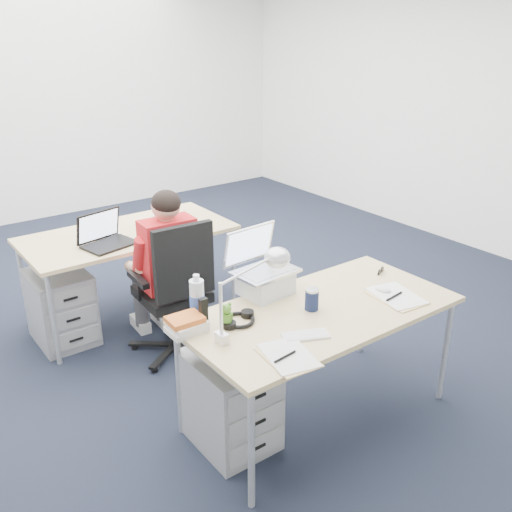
{
  "coord_description": "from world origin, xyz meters",
  "views": [
    {
      "loc": [
        -2.28,
        -3.46,
        2.25
      ],
      "look_at": [
        -0.26,
        -0.73,
        0.85
      ],
      "focal_mm": 40.0,
      "sensor_mm": 36.0,
      "label": 1
    }
  ],
  "objects_px": {
    "water_bottle": "(197,297)",
    "drawer_pedestal_near": "(230,400)",
    "office_chair": "(175,316)",
    "headphones": "(239,319)",
    "bear_figurine": "(227,315)",
    "desk_near": "(321,316)",
    "dark_laptop": "(108,229)",
    "far_cup": "(157,219)",
    "silver_laptop": "(266,264)",
    "seated_person": "(162,268)",
    "cordless_phone": "(203,312)",
    "book_stack": "(186,324)",
    "desk_far": "(128,238)",
    "wireless_keyboard": "(306,335)",
    "desk_lamp": "(243,295)",
    "computer_mouse": "(383,289)",
    "can_koozie": "(312,299)",
    "drawer_pedestal_far": "(61,307)",
    "sunglasses": "(381,271)"
  },
  "relations": [
    {
      "from": "water_bottle",
      "to": "drawer_pedestal_near",
      "type": "bearing_deg",
      "value": -72.07
    },
    {
      "from": "office_chair",
      "to": "headphones",
      "type": "distance_m",
      "value": 1.09
    },
    {
      "from": "drawer_pedestal_near",
      "to": "bear_figurine",
      "type": "distance_m",
      "value": 0.53
    },
    {
      "from": "desk_near",
      "to": "dark_laptop",
      "type": "xyz_separation_m",
      "value": [
        -0.57,
        1.65,
        0.18
      ]
    },
    {
      "from": "far_cup",
      "to": "silver_laptop",
      "type": "bearing_deg",
      "value": -92.38
    },
    {
      "from": "seated_person",
      "to": "cordless_phone",
      "type": "height_order",
      "value": "seated_person"
    },
    {
      "from": "book_stack",
      "to": "desk_far",
      "type": "bearing_deg",
      "value": 75.78
    },
    {
      "from": "desk_far",
      "to": "water_bottle",
      "type": "relative_size",
      "value": 6.09
    },
    {
      "from": "wireless_keyboard",
      "to": "book_stack",
      "type": "relative_size",
      "value": 1.24
    },
    {
      "from": "bear_figurine",
      "to": "water_bottle",
      "type": "bearing_deg",
      "value": 103.56
    },
    {
      "from": "desk_lamp",
      "to": "bear_figurine",
      "type": "bearing_deg",
      "value": 98.21
    },
    {
      "from": "silver_laptop",
      "to": "water_bottle",
      "type": "relative_size",
      "value": 1.48
    },
    {
      "from": "cordless_phone",
      "to": "dark_laptop",
      "type": "xyz_separation_m",
      "value": [
        0.07,
        1.42,
        0.05
      ]
    },
    {
      "from": "desk_far",
      "to": "silver_laptop",
      "type": "distance_m",
      "value": 1.53
    },
    {
      "from": "seated_person",
      "to": "book_stack",
      "type": "bearing_deg",
      "value": -107.86
    },
    {
      "from": "computer_mouse",
      "to": "can_koozie",
      "type": "xyz_separation_m",
      "value": [
        -0.5,
        0.09,
        0.05
      ]
    },
    {
      "from": "desk_near",
      "to": "can_koozie",
      "type": "bearing_deg",
      "value": 148.89
    },
    {
      "from": "drawer_pedestal_far",
      "to": "wireless_keyboard",
      "type": "height_order",
      "value": "wireless_keyboard"
    },
    {
      "from": "water_bottle",
      "to": "bear_figurine",
      "type": "relative_size",
      "value": 1.84
    },
    {
      "from": "office_chair",
      "to": "dark_laptop",
      "type": "height_order",
      "value": "office_chair"
    },
    {
      "from": "wireless_keyboard",
      "to": "can_koozie",
      "type": "relative_size",
      "value": 1.9
    },
    {
      "from": "silver_laptop",
      "to": "far_cup",
      "type": "height_order",
      "value": "silver_laptop"
    },
    {
      "from": "office_chair",
      "to": "bear_figurine",
      "type": "relative_size",
      "value": 7.28
    },
    {
      "from": "water_bottle",
      "to": "headphones",
      "type": "bearing_deg",
      "value": -47.96
    },
    {
      "from": "headphones",
      "to": "desk_lamp",
      "type": "distance_m",
      "value": 0.25
    },
    {
      "from": "seated_person",
      "to": "drawer_pedestal_near",
      "type": "height_order",
      "value": "seated_person"
    },
    {
      "from": "desk_near",
      "to": "water_bottle",
      "type": "xyz_separation_m",
      "value": [
        -0.62,
        0.33,
        0.18
      ]
    },
    {
      "from": "headphones",
      "to": "book_stack",
      "type": "xyz_separation_m",
      "value": [
        -0.28,
        0.08,
        0.03
      ]
    },
    {
      "from": "wireless_keyboard",
      "to": "sunglasses",
      "type": "relative_size",
      "value": 2.41
    },
    {
      "from": "computer_mouse",
      "to": "book_stack",
      "type": "xyz_separation_m",
      "value": [
        -1.2,
        0.29,
        0.03
      ]
    },
    {
      "from": "drawer_pedestal_near",
      "to": "book_stack",
      "type": "bearing_deg",
      "value": 150.12
    },
    {
      "from": "cordless_phone",
      "to": "computer_mouse",
      "type": "bearing_deg",
      "value": -15.88
    },
    {
      "from": "cordless_phone",
      "to": "seated_person",
      "type": "bearing_deg",
      "value": 72.89
    },
    {
      "from": "desk_far",
      "to": "water_bottle",
      "type": "distance_m",
      "value": 1.56
    },
    {
      "from": "desk_far",
      "to": "desk_lamp",
      "type": "xyz_separation_m",
      "value": [
        -0.18,
        -1.82,
        0.28
      ]
    },
    {
      "from": "wireless_keyboard",
      "to": "sunglasses",
      "type": "distance_m",
      "value": 0.98
    },
    {
      "from": "can_koozie",
      "to": "water_bottle",
      "type": "xyz_separation_m",
      "value": [
        -0.58,
        0.3,
        0.07
      ]
    },
    {
      "from": "drawer_pedestal_far",
      "to": "bear_figurine",
      "type": "distance_m",
      "value": 1.79
    },
    {
      "from": "book_stack",
      "to": "cordless_phone",
      "type": "distance_m",
      "value": 0.11
    },
    {
      "from": "sunglasses",
      "to": "far_cup",
      "type": "bearing_deg",
      "value": 90.18
    },
    {
      "from": "water_bottle",
      "to": "dark_laptop",
      "type": "xyz_separation_m",
      "value": [
        0.05,
        1.33,
        -0.0
      ]
    },
    {
      "from": "office_chair",
      "to": "seated_person",
      "type": "height_order",
      "value": "seated_person"
    },
    {
      "from": "seated_person",
      "to": "wireless_keyboard",
      "type": "bearing_deg",
      "value": -84.43
    },
    {
      "from": "seated_person",
      "to": "water_bottle",
      "type": "relative_size",
      "value": 4.61
    },
    {
      "from": "office_chair",
      "to": "book_stack",
      "type": "relative_size",
      "value": 5.26
    },
    {
      "from": "headphones",
      "to": "can_koozie",
      "type": "distance_m",
      "value": 0.44
    },
    {
      "from": "desk_far",
      "to": "can_koozie",
      "type": "bearing_deg",
      "value": -80.92
    },
    {
      "from": "drawer_pedestal_near",
      "to": "dark_laptop",
      "type": "xyz_separation_m",
      "value": [
        -0.01,
        1.53,
        0.59
      ]
    },
    {
      "from": "far_cup",
      "to": "water_bottle",
      "type": "bearing_deg",
      "value": -109.68
    },
    {
      "from": "wireless_keyboard",
      "to": "far_cup",
      "type": "xyz_separation_m",
      "value": [
        0.2,
        2.05,
        0.04
      ]
    }
  ]
}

